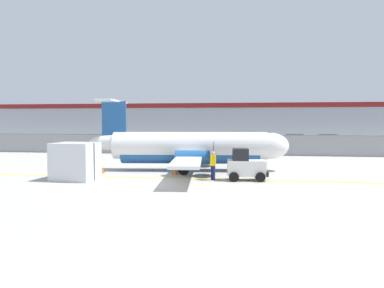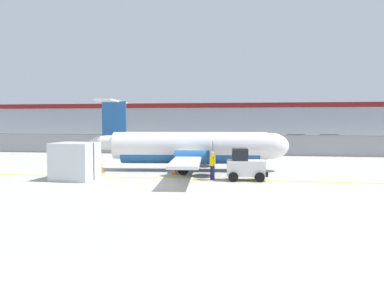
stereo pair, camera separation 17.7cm
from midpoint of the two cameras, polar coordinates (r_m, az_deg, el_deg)
name	(u,v)px [view 2 (the right image)]	position (r m, az deg, el deg)	size (l,w,h in m)	color
ground_plane	(171,178)	(22.76, -2.93, -5.26)	(140.00, 140.00, 0.01)	#ADA89E
perimeter_fence	(203,144)	(38.37, 1.88, 0.03)	(98.00, 0.10, 2.10)	gray
parking_lot_strip	(214,146)	(49.85, 3.44, -0.36)	(98.00, 17.00, 0.12)	#38383A
background_building	(223,122)	(68.16, 4.88, 3.39)	(91.00, 8.10, 6.50)	#A8B2BC
commuter_airplane	(193,148)	(26.17, 0.40, -0.57)	(14.06, 16.08, 4.92)	white
baggage_tug	(245,166)	(22.14, 8.29, -3.31)	(2.42, 1.55, 1.88)	silver
ground_crew_worker	(212,164)	(22.05, 3.37, -3.06)	(0.47, 0.50, 1.70)	#191E4C
cargo_container	(75,161)	(23.18, -17.19, -2.52)	(2.53, 2.15, 2.20)	silver
traffic_cone_near_left	(89,175)	(22.99, -15.22, -4.51)	(0.36, 0.36, 0.64)	orange
traffic_cone_near_right	(175,170)	(24.40, -2.42, -3.92)	(0.36, 0.36, 0.64)	orange
traffic_cone_far_left	(102,168)	(25.82, -13.41, -3.60)	(0.36, 0.36, 0.64)	orange
parked_car_0	(111,138)	(56.65, -12.11, 0.88)	(4.22, 2.04, 1.58)	#B28C19
parked_car_1	(139,139)	(53.23, -7.97, 0.76)	(4.30, 2.21, 1.58)	silver
parked_car_2	(175,139)	(51.64, -2.50, 0.70)	(4.30, 2.20, 1.58)	red
parked_car_3	(218,140)	(50.66, 4.03, 0.64)	(4.27, 2.14, 1.58)	slate
parked_car_4	(251,143)	(44.81, 9.03, 0.22)	(4.39, 2.44, 1.58)	#19662D
parked_car_5	(295,140)	(51.58, 15.50, 0.57)	(4.24, 2.09, 1.58)	gray
parked_car_6	(328,140)	(52.20, 20.15, 0.52)	(4.23, 2.07, 1.58)	red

